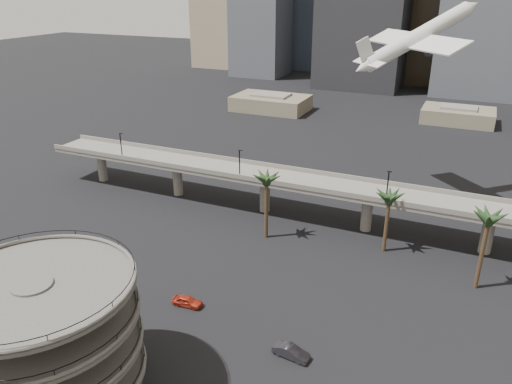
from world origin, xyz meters
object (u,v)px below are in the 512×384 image
at_px(airborne_jet, 417,38).
at_px(car_a, 187,301).
at_px(overpass, 315,187).
at_px(car_b, 291,352).
at_px(parking_ramp, 42,332).

bearing_deg(airborne_jet, car_a, -157.33).
bearing_deg(overpass, airborne_jet, 52.14).
bearing_deg(car_b, overpass, 20.68).
xyz_separation_m(car_a, car_b, (18.53, -4.17, 0.03)).
xyz_separation_m(overpass, airborne_jet, (14.37, 18.49, 28.23)).
distance_m(airborne_jet, car_a, 68.88).
height_order(parking_ramp, overpass, parking_ramp).
distance_m(parking_ramp, overpass, 60.46).
relative_size(overpass, car_a, 27.48).
height_order(car_a, car_b, car_b).
xyz_separation_m(overpass, car_a, (-8.28, -36.49, -6.53)).
relative_size(car_a, car_b, 0.94).
xyz_separation_m(overpass, car_b, (10.25, -40.66, -6.51)).
bearing_deg(parking_ramp, car_b, 38.27).
bearing_deg(parking_ramp, car_a, 78.15).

